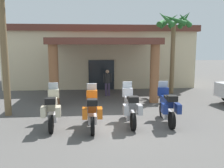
{
  "coord_description": "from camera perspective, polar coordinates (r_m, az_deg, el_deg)",
  "views": [
    {
      "loc": [
        -1.41,
        -9.67,
        3.14
      ],
      "look_at": [
        0.12,
        2.66,
        1.2
      ],
      "focal_mm": 40.08,
      "sensor_mm": 36.0,
      "label": 1
    }
  ],
  "objects": [
    {
      "name": "pedestrian",
      "position": [
        15.45,
        -1.05,
        0.7
      ],
      "size": [
        0.53,
        0.32,
        1.63
      ],
      "rotation": [
        0.0,
        0.0,
        1.64
      ],
      "color": "#3F334C",
      "rests_on": "ground_plane"
    },
    {
      "name": "motorcycle_silver",
      "position": [
        10.0,
        4.16,
        -5.29
      ],
      "size": [
        0.72,
        2.21,
        1.61
      ],
      "rotation": [
        0.0,
        0.0,
        1.53
      ],
      "color": "black",
      "rests_on": "ground_plane"
    },
    {
      "name": "palm_tree_near_portico",
      "position": [
        16.72,
        13.91,
        12.18
      ],
      "size": [
        2.33,
        2.33,
        5.32
      ],
      "color": "brown",
      "rests_on": "ground_plane"
    },
    {
      "name": "palm_tree_roadside",
      "position": [
        12.0,
        -23.8,
        15.4
      ],
      "size": [
        1.84,
        1.99,
        6.14
      ],
      "color": "brown",
      "rests_on": "ground_plane"
    },
    {
      "name": "motel_building",
      "position": [
        20.87,
        -2.91,
        6.58
      ],
      "size": [
        14.37,
        12.04,
        4.53
      ],
      "rotation": [
        0.0,
        0.0,
        -0.03
      ],
      "color": "beige",
      "rests_on": "ground_plane"
    },
    {
      "name": "ground_plane",
      "position": [
        10.26,
        1.18,
        -8.94
      ],
      "size": [
        80.0,
        80.0,
        0.0
      ],
      "primitive_type": "plane",
      "color": "#514F4C"
    },
    {
      "name": "motorcycle_cream",
      "position": [
        9.97,
        -13.45,
        -5.56
      ],
      "size": [
        0.71,
        2.21,
        1.61
      ],
      "rotation": [
        0.0,
        0.0,
        1.6
      ],
      "color": "black",
      "rests_on": "ground_plane"
    },
    {
      "name": "motorcycle_orange",
      "position": [
        9.53,
        -4.54,
        -6.01
      ],
      "size": [
        0.71,
        2.21,
        1.61
      ],
      "rotation": [
        0.0,
        0.0,
        1.54
      ],
      "color": "black",
      "rests_on": "ground_plane"
    },
    {
      "name": "motorcycle_blue",
      "position": [
        10.37,
        12.49,
        -4.96
      ],
      "size": [
        0.74,
        2.21,
        1.61
      ],
      "rotation": [
        0.0,
        0.0,
        1.48
      ],
      "color": "black",
      "rests_on": "ground_plane"
    }
  ]
}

